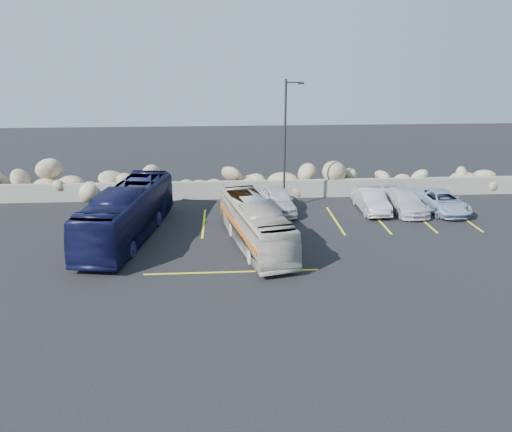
{
  "coord_description": "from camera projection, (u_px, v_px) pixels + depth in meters",
  "views": [
    {
      "loc": [
        -1.22,
        -20.62,
        9.78
      ],
      "look_at": [
        0.37,
        4.0,
        1.4
      ],
      "focal_mm": 35.0,
      "sensor_mm": 36.0,
      "label": 1
    }
  ],
  "objects": [
    {
      "name": "car_c",
      "position": [
        404.0,
        201.0,
        31.14
      ],
      "size": [
        2.13,
        4.71,
        1.34
      ],
      "primitive_type": "imported",
      "rotation": [
        0.0,
        0.0,
        0.05
      ],
      "color": "silver",
      "rests_on": "ground"
    },
    {
      "name": "tour_coach",
      "position": [
        127.0,
        213.0,
        26.54
      ],
      "size": [
        3.91,
        10.23,
        2.78
      ],
      "primitive_type": "imported",
      "rotation": [
        0.0,
        0.0,
        -0.16
      ],
      "color": "#0F1135",
      "rests_on": "ground"
    },
    {
      "name": "parking_lines",
      "position": [
        329.0,
        229.0,
        28.25
      ],
      "size": [
        18.16,
        9.36,
        0.01
      ],
      "color": "yellow",
      "rests_on": "ground"
    },
    {
      "name": "lamppost",
      "position": [
        286.0,
        142.0,
        30.46
      ],
      "size": [
        1.14,
        0.18,
        8.0
      ],
      "color": "#2D2A28",
      "rests_on": "ground"
    },
    {
      "name": "vintage_bus",
      "position": [
        255.0,
        224.0,
        25.51
      ],
      "size": [
        3.68,
        8.59,
        2.33
      ],
      "primitive_type": "imported",
      "rotation": [
        0.0,
        0.0,
        0.21
      ],
      "color": "beige",
      "rests_on": "ground"
    },
    {
      "name": "car_a",
      "position": [
        278.0,
        200.0,
        31.0
      ],
      "size": [
        2.15,
        4.5,
        1.49
      ],
      "primitive_type": "imported",
      "rotation": [
        0.0,
        0.0,
        0.09
      ],
      "color": "silver",
      "rests_on": "ground"
    },
    {
      "name": "car_b",
      "position": [
        371.0,
        200.0,
        31.16
      ],
      "size": [
        1.54,
        4.25,
        1.39
      ],
      "primitive_type": "imported",
      "rotation": [
        0.0,
        0.0,
        0.01
      ],
      "color": "#B5B5BB",
      "rests_on": "ground"
    },
    {
      "name": "riprap_pile",
      "position": [
        242.0,
        175.0,
        34.76
      ],
      "size": [
        54.0,
        2.8,
        2.6
      ],
      "primitive_type": null,
      "color": "#907D5E",
      "rests_on": "ground"
    },
    {
      "name": "seawall",
      "position": [
        243.0,
        189.0,
        33.85
      ],
      "size": [
        60.0,
        0.4,
        1.2
      ],
      "primitive_type": "cube",
      "color": "gray",
      "rests_on": "ground"
    },
    {
      "name": "car_d",
      "position": [
        443.0,
        202.0,
        31.1
      ],
      "size": [
        2.36,
        4.65,
        1.26
      ],
      "primitive_type": "imported",
      "rotation": [
        0.0,
        0.0,
        0.06
      ],
      "color": "#8DA6C8",
      "rests_on": "ground"
    },
    {
      "name": "ground",
      "position": [
        253.0,
        273.0,
        22.7
      ],
      "size": [
        90.0,
        90.0,
        0.0
      ],
      "primitive_type": "plane",
      "color": "black",
      "rests_on": "ground"
    }
  ]
}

